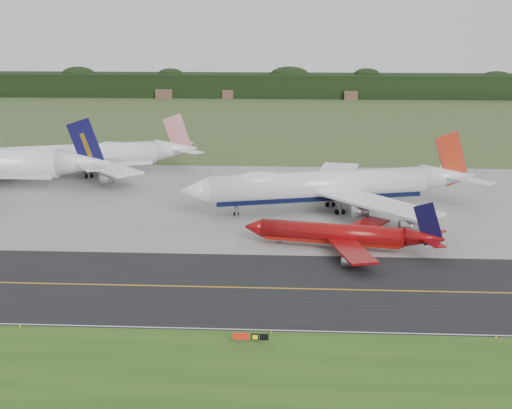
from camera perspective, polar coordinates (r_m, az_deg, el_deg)
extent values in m
plane|color=#354822|center=(116.16, 0.60, -5.98)|extent=(600.00, 600.00, 0.00)
cube|color=#294E17|center=(84.38, -0.51, -14.40)|extent=(400.00, 30.00, 0.01)
cube|color=black|center=(112.43, 0.51, -6.69)|extent=(400.00, 32.00, 0.02)
cube|color=gray|center=(164.82, 1.41, 0.30)|extent=(400.00, 78.00, 0.01)
cube|color=orange|center=(112.42, 0.51, -6.68)|extent=(400.00, 0.40, 0.00)
cube|color=silver|center=(98.17, 0.08, -9.99)|extent=(400.00, 0.25, 0.00)
cube|color=black|center=(385.17, 2.50, 9.50)|extent=(700.00, 24.00, 12.00)
cylinder|color=silver|center=(154.84, 5.05, 1.55)|extent=(47.85, 18.62, 6.09)
cube|color=black|center=(155.30, 5.03, 0.84)|extent=(45.14, 16.52, 2.13)
cone|color=silver|center=(149.23, -4.90, 1.05)|extent=(7.40, 7.47, 6.09)
cone|color=silver|center=(166.12, 15.10, 2.16)|extent=(13.82, 9.24, 6.09)
ellipsoid|color=silver|center=(151.10, 0.19, 1.93)|extent=(13.35, 8.29, 3.88)
cube|color=silver|center=(145.44, 9.75, 0.09)|extent=(24.19, 26.28, 0.52)
cube|color=silver|center=(170.18, 6.37, 2.35)|extent=(13.06, 28.20, 0.52)
cube|color=#B12B14|center=(165.62, 15.40, 3.56)|extent=(8.57, 2.80, 12.62)
cylinder|color=gray|center=(145.06, 8.26, -0.57)|extent=(3.89, 3.35, 2.56)
cylinder|color=gray|center=(168.86, 5.22, 1.70)|extent=(3.89, 3.35, 2.56)
cylinder|color=gray|center=(136.64, 12.14, -1.71)|extent=(3.89, 3.35, 2.56)
cylinder|color=gray|center=(181.47, 5.77, 2.61)|extent=(3.89, 3.35, 2.56)
cylinder|color=black|center=(151.89, -1.58, -0.75)|extent=(1.19, 0.77, 1.10)
cylinder|color=slate|center=(153.85, 6.75, -0.07)|extent=(1.05, 1.05, 4.07)
cylinder|color=black|center=(154.24, 6.73, -0.60)|extent=(1.20, 0.82, 1.10)
cylinder|color=slate|center=(160.00, 5.97, 0.53)|extent=(1.05, 1.05, 4.07)
cylinder|color=black|center=(160.37, 5.96, 0.02)|extent=(1.20, 0.82, 1.10)
cylinder|color=maroon|center=(131.24, 6.10, -2.27)|extent=(26.39, 8.56, 3.55)
cube|color=maroon|center=(131.58, 6.08, -2.75)|extent=(24.93, 7.44, 1.24)
cone|color=maroon|center=(134.00, -0.15, -1.82)|extent=(3.90, 4.11, 3.55)
cone|color=maroon|center=(129.99, 13.34, -2.64)|extent=(7.47, 4.82, 3.55)
cube|color=maroon|center=(123.99, 7.65, -3.64)|extent=(8.08, 15.30, 0.40)
cube|color=maroon|center=(137.84, 8.39, -1.78)|extent=(12.43, 14.57, 0.40)
cube|color=black|center=(129.23, 13.63, -1.52)|extent=(5.55, 1.36, 8.07)
cylinder|color=gray|center=(121.04, 7.31, -4.58)|extent=(2.19, 1.84, 1.49)
cylinder|color=gray|center=(141.47, 8.42, -1.76)|extent=(2.19, 1.84, 1.49)
cylinder|color=black|center=(133.69, 1.84, -3.02)|extent=(0.68, 0.41, 0.64)
cylinder|color=slate|center=(129.72, 6.86, -3.41)|extent=(0.58, 0.58, 1.83)
cylinder|color=black|center=(129.91, 6.86, -3.66)|extent=(0.69, 0.44, 0.64)
cylinder|color=slate|center=(133.41, 7.09, -2.90)|extent=(0.58, 0.58, 1.83)
cylinder|color=black|center=(133.59, 7.08, -3.15)|extent=(0.69, 0.44, 0.64)
cone|color=white|center=(179.42, -13.56, 3.27)|extent=(13.07, 6.71, 6.64)
cube|color=white|center=(200.79, -18.42, 3.64)|extent=(20.68, 30.48, 0.59)
cube|color=#100D3C|center=(178.42, -13.42, 4.65)|extent=(9.29, 0.59, 13.39)
cylinder|color=gray|center=(202.02, -19.47, 3.09)|extent=(3.64, 2.81, 2.79)
cylinder|color=gray|center=(211.53, -16.65, 3.81)|extent=(3.64, 2.81, 2.79)
cylinder|color=white|center=(195.58, -14.34, 3.81)|extent=(42.77, 18.85, 5.97)
cube|color=white|center=(195.94, -14.30, 3.26)|extent=(40.27, 16.77, 2.09)
cone|color=white|center=(197.41, -6.42, 4.41)|extent=(12.63, 9.16, 5.97)
cube|color=white|center=(183.85, -11.92, 2.95)|extent=(22.44, 23.35, 0.54)
cube|color=white|center=(208.03, -12.28, 4.28)|extent=(10.78, 25.41, 0.54)
cube|color=#A70B13|center=(196.85, -6.26, 5.53)|extent=(7.99, 2.98, 11.88)
cylinder|color=gray|center=(178.41, -11.90, 2.06)|extent=(3.87, 3.39, 2.51)
cylinder|color=gray|center=(214.10, -12.43, 4.12)|extent=(3.87, 3.39, 2.51)
cylinder|color=black|center=(197.21, -18.99, 2.06)|extent=(1.17, 0.79, 1.08)
cylinder|color=slate|center=(193.10, -13.23, 2.63)|extent=(1.05, 1.05, 3.77)
cylinder|color=black|center=(193.37, -13.21, 2.24)|extent=(1.19, 0.84, 1.08)
cylinder|color=slate|center=(199.53, -13.29, 3.01)|extent=(1.05, 1.05, 3.77)
cylinder|color=black|center=(199.80, -13.27, 2.63)|extent=(1.19, 0.84, 1.08)
cylinder|color=slate|center=(94.12, -1.39, -10.92)|extent=(0.12, 0.12, 0.68)
cylinder|color=slate|center=(93.93, 0.41, -10.98)|extent=(0.12, 0.12, 0.68)
cube|color=#A31A0C|center=(93.77, -1.21, -10.50)|extent=(2.13, 0.20, 0.87)
cube|color=black|center=(93.64, -0.07, -10.54)|extent=(0.97, 0.18, 0.87)
cube|color=black|center=(93.57, 0.65, -10.56)|extent=(1.16, 0.19, 0.87)
cylinder|color=yellow|center=(103.99, -18.39, -9.19)|extent=(0.16, 0.16, 0.50)
cylinder|color=yellow|center=(97.10, 1.24, -10.14)|extent=(0.16, 0.16, 0.50)
cylinder|color=yellow|center=(100.70, 18.65, -10.02)|extent=(0.16, 0.16, 0.50)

